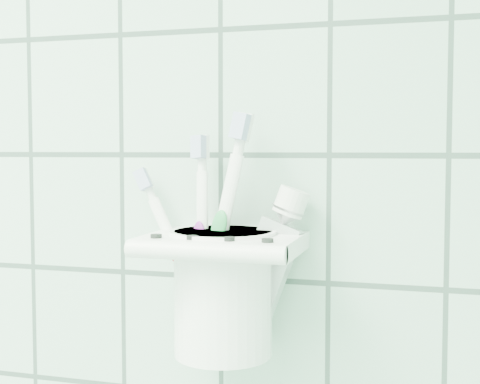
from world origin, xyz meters
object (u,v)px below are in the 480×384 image
object	(u,v)px
toothbrush_blue	(202,239)
toothpaste_tube	(239,249)
toothbrush_orange	(197,226)
holder_bracket	(224,245)
toothbrush_pink	(215,245)
cup	(223,288)

from	to	relation	value
toothbrush_blue	toothpaste_tube	world-z (taller)	toothbrush_blue
toothbrush_blue	toothbrush_orange	xyz separation A→B (m)	(-0.00, -0.00, 0.01)
toothbrush_blue	toothbrush_orange	distance (m)	0.01
holder_bracket	toothbrush_orange	world-z (taller)	toothbrush_orange
toothbrush_pink	toothbrush_blue	bearing A→B (deg)	-150.04
holder_bracket	toothpaste_tube	world-z (taller)	toothpaste_tube
toothbrush_blue	toothbrush_pink	bearing A→B (deg)	57.52
toothbrush_pink	cup	bearing A→B (deg)	-44.90
cup	toothbrush_pink	world-z (taller)	toothbrush_pink
holder_bracket	toothbrush_pink	xyz separation A→B (m)	(-0.01, 0.01, -0.00)
cup	toothpaste_tube	world-z (taller)	toothpaste_tube
toothbrush_pink	toothpaste_tube	xyz separation A→B (m)	(0.02, 0.00, -0.00)
toothbrush_pink	toothpaste_tube	bearing A→B (deg)	1.34
toothbrush_blue	toothbrush_orange	size ratio (longest dim) A/B	0.89
cup	toothpaste_tube	distance (m)	0.04
toothpaste_tube	toothbrush_blue	bearing A→B (deg)	-150.17
cup	toothpaste_tube	bearing A→B (deg)	43.74
toothbrush_pink	holder_bracket	bearing A→B (deg)	-52.21
toothbrush_pink	toothbrush_orange	distance (m)	0.03
holder_bracket	cup	distance (m)	0.04
holder_bracket	toothbrush_orange	distance (m)	0.03
toothbrush_pink	toothbrush_blue	xyz separation A→B (m)	(-0.01, -0.01, 0.01)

